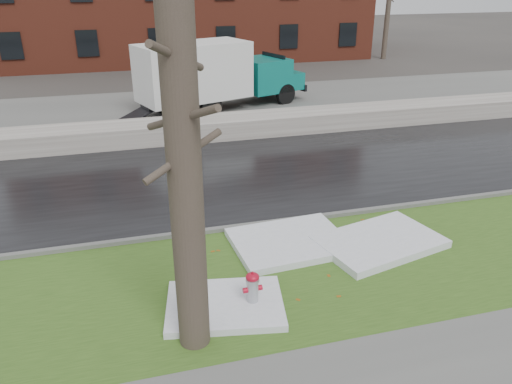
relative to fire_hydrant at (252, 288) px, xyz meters
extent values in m
plane|color=#47423D|center=(0.92, 2.14, -0.46)|extent=(120.00, 120.00, 0.00)
cube|color=#324F1A|center=(0.92, 0.89, -0.44)|extent=(60.00, 4.50, 0.04)
cube|color=black|center=(0.92, 6.64, -0.44)|extent=(60.00, 7.00, 0.03)
cube|color=slate|center=(0.92, 15.14, -0.44)|extent=(60.00, 9.00, 0.03)
cube|color=slate|center=(0.92, 3.14, -0.39)|extent=(60.00, 0.15, 0.14)
cube|color=#BDB6AC|center=(0.92, 10.84, -0.08)|extent=(60.00, 1.60, 0.75)
cylinder|color=brown|center=(-5.08, 28.14, 2.79)|extent=(0.36, 0.36, 6.50)
cylinder|color=brown|center=(-5.08, 28.14, 3.74)|extent=(0.84, 1.62, 0.73)
cylinder|color=brown|center=(-5.08, 28.14, 3.14)|extent=(1.40, 0.61, 0.63)
cylinder|color=brown|center=(16.92, 26.14, 2.79)|extent=(0.36, 0.36, 6.50)
cylinder|color=brown|center=(16.92, 26.14, 3.14)|extent=(1.40, 0.61, 0.63)
cylinder|color=#A9ACB1|center=(0.00, -0.01, -0.08)|extent=(0.23, 0.23, 0.67)
ellipsoid|color=#B30E24|center=(0.00, -0.01, 0.25)|extent=(0.27, 0.27, 0.16)
cylinder|color=#B30E24|center=(0.00, -0.01, 0.34)|extent=(0.05, 0.05, 0.05)
cylinder|color=#B30E24|center=(-0.14, -0.01, -0.01)|extent=(0.10, 0.11, 0.11)
cylinder|color=#B30E24|center=(0.14, 0.00, -0.01)|extent=(0.10, 0.11, 0.11)
cylinder|color=#A9ACB1|center=(-0.01, 0.13, -0.01)|extent=(0.14, 0.10, 0.13)
cylinder|color=brown|center=(-1.21, -0.66, 2.90)|extent=(0.58, 0.58, 6.63)
cylinder|color=brown|center=(-1.21, -0.66, 3.56)|extent=(0.93, 1.47, 0.69)
cylinder|color=brown|center=(-1.21, -0.66, 4.42)|extent=(0.92, 1.27, 0.63)
cylinder|color=brown|center=(-1.21, -0.66, 2.99)|extent=(1.29, 0.70, 0.59)
cube|color=black|center=(2.29, 14.89, 0.13)|extent=(7.07, 3.22, 0.20)
cube|color=silver|center=(1.19, 14.50, 1.43)|extent=(5.32, 3.72, 2.42)
cube|color=#0D7C72|center=(4.71, 15.73, 0.89)|extent=(2.66, 2.71, 1.53)
cube|color=#0D7C72|center=(5.94, 16.16, 0.53)|extent=(1.67, 2.22, 0.81)
cube|color=black|center=(5.30, 15.94, 1.43)|extent=(0.66, 1.72, 0.81)
cube|color=black|center=(-1.60, 13.52, -0.16)|extent=(1.81, 1.52, 0.60)
cylinder|color=black|center=(5.65, 15.07, 0.04)|extent=(1.02, 0.58, 0.99)
cylinder|color=black|center=(5.03, 16.84, 0.04)|extent=(1.02, 0.58, 0.99)
cylinder|color=black|center=(1.76, 13.70, 0.04)|extent=(1.02, 0.58, 0.99)
cylinder|color=black|center=(1.13, 15.48, 0.04)|extent=(1.02, 0.58, 0.99)
cylinder|color=black|center=(0.40, 13.23, 0.04)|extent=(1.02, 0.58, 0.99)
cylinder|color=black|center=(-0.22, 15.01, 0.04)|extent=(1.02, 0.58, 0.99)
imported|color=black|center=(0.62, 11.44, 1.21)|extent=(0.79, 0.67, 1.83)
cube|color=white|center=(1.44, 2.04, -0.34)|extent=(2.73, 2.18, 0.16)
cube|color=white|center=(-0.52, 0.08, -0.35)|extent=(2.45, 1.96, 0.14)
cube|color=white|center=(3.46, 1.47, -0.33)|extent=(3.14, 2.41, 0.18)
camera|label=1|loc=(-2.00, -7.59, 5.48)|focal=35.00mm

